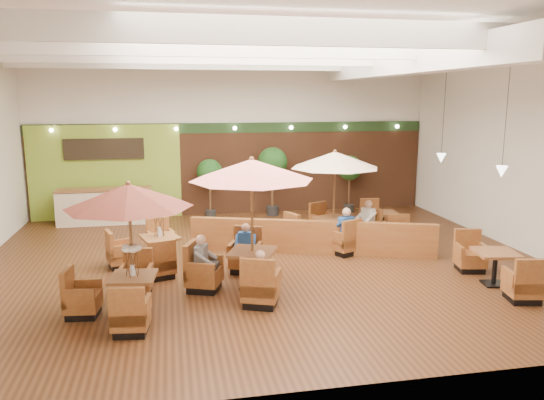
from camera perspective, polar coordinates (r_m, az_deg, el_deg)
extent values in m
plane|color=#381E0F|center=(13.51, -0.85, -6.71)|extent=(14.00, 14.00, 0.00)
cube|color=silver|center=(18.85, -4.12, 6.86)|extent=(14.00, 0.04, 5.50)
cube|color=silver|center=(7.17, 7.58, -0.05)|extent=(14.00, 0.04, 5.50)
cube|color=silver|center=(15.75, 25.17, 5.02)|extent=(0.04, 12.00, 5.50)
cube|color=white|center=(12.94, -0.92, 17.18)|extent=(14.00, 12.00, 0.04)
cube|color=brown|center=(18.91, -4.05, 3.37)|extent=(13.90, 0.10, 3.20)
cube|color=#1E3819|center=(18.76, -4.10, 7.75)|extent=(13.90, 0.12, 0.35)
cube|color=#83A530|center=(18.84, -17.45, 2.85)|extent=(5.00, 0.08, 3.20)
cube|color=black|center=(18.67, -17.61, 5.25)|extent=(2.60, 0.08, 0.70)
cube|color=white|center=(13.94, 13.86, 14.16)|extent=(0.60, 11.00, 0.60)
cube|color=white|center=(9.01, 3.77, 17.60)|extent=(13.60, 0.12, 0.45)
cube|color=white|center=(11.63, 0.25, 16.13)|extent=(13.60, 0.12, 0.45)
cube|color=white|center=(14.18, -1.87, 15.21)|extent=(13.60, 0.12, 0.45)
cube|color=white|center=(16.85, -3.38, 14.54)|extent=(13.60, 0.12, 0.45)
cylinder|color=black|center=(14.18, 23.97, 9.23)|extent=(0.01, 0.01, 3.20)
cone|color=white|center=(14.29, 23.47, 2.82)|extent=(0.28, 0.28, 0.28)
cylinder|color=black|center=(16.74, 18.06, 9.77)|extent=(0.01, 0.01, 3.20)
cone|color=white|center=(16.83, 17.73, 4.32)|extent=(0.28, 0.28, 0.28)
sphere|color=#FFEAC6|center=(18.77, -22.65, 6.94)|extent=(0.14, 0.14, 0.14)
sphere|color=#FFEAC6|center=(18.48, -16.52, 7.28)|extent=(0.14, 0.14, 0.14)
sphere|color=#FFEAC6|center=(18.40, -10.26, 7.54)|extent=(0.14, 0.14, 0.14)
sphere|color=#FFEAC6|center=(18.53, -4.02, 7.72)|extent=(0.14, 0.14, 0.14)
sphere|color=#FFEAC6|center=(18.88, 2.07, 7.80)|extent=(0.14, 0.14, 0.14)
sphere|color=#FFEAC6|center=(19.43, 7.88, 7.79)|extent=(0.14, 0.14, 0.14)
sphere|color=#FFEAC6|center=(20.17, 13.32, 7.72)|extent=(0.14, 0.14, 0.14)
cube|color=beige|center=(18.25, -17.52, -0.75)|extent=(3.00, 0.70, 1.10)
cube|color=brown|center=(18.14, -17.63, 1.10)|extent=(3.00, 0.75, 0.06)
cube|color=brown|center=(14.14, 4.24, -4.01)|extent=(6.25, 2.26, 0.90)
cube|color=brown|center=(10.61, -14.73, -8.02)|extent=(0.94, 0.94, 0.06)
cylinder|color=black|center=(10.73, -14.63, -9.78)|extent=(0.10, 0.10, 0.66)
cube|color=black|center=(10.86, -14.54, -11.51)|extent=(0.50, 0.50, 0.04)
cube|color=brown|center=(9.88, -14.94, -12.10)|extent=(0.69, 0.69, 0.32)
cube|color=brown|center=(9.52, -14.94, -11.04)|extent=(0.63, 0.17, 0.70)
cube|color=brown|center=(9.86, -16.68, -10.98)|extent=(0.15, 0.55, 0.28)
cube|color=brown|center=(9.75, -13.30, -11.06)|extent=(0.15, 0.55, 0.28)
cube|color=black|center=(9.97, -14.88, -13.31)|extent=(0.61, 0.61, 0.14)
cube|color=brown|center=(11.64, -14.34, -8.46)|extent=(0.69, 0.69, 0.32)
cube|color=brown|center=(11.79, -14.49, -6.68)|extent=(0.63, 0.17, 0.70)
cube|color=brown|center=(11.53, -12.96, -7.54)|extent=(0.15, 0.55, 0.28)
cube|color=brown|center=(11.63, -15.80, -7.52)|extent=(0.15, 0.55, 0.28)
cube|color=black|center=(11.72, -14.29, -9.52)|extent=(0.61, 0.61, 0.14)
cube|color=brown|center=(10.86, -19.68, -10.21)|extent=(0.69, 0.69, 0.32)
cube|color=brown|center=(10.75, -18.39, -8.65)|extent=(0.17, 0.63, 0.70)
cube|color=brown|center=(11.06, -19.35, -8.71)|extent=(0.55, 0.15, 0.28)
cube|color=brown|center=(10.53, -20.17, -9.76)|extent=(0.55, 0.15, 0.28)
cube|color=black|center=(10.95, -19.60, -11.33)|extent=(0.61, 0.61, 0.14)
cylinder|color=brown|center=(10.45, -14.87, -5.28)|extent=(0.06, 0.06, 2.49)
cone|color=#542118|center=(10.21, -15.16, 0.47)|extent=(2.39, 2.39, 0.45)
sphere|color=brown|center=(10.18, -15.23, 1.75)|extent=(0.10, 0.10, 0.10)
cylinder|color=silver|center=(10.57, -14.76, -7.30)|extent=(0.10, 0.10, 0.22)
cube|color=brown|center=(11.58, -2.13, -5.61)|extent=(1.23, 1.23, 0.07)
cylinder|color=black|center=(11.69, -2.11, -7.44)|extent=(0.11, 0.11, 0.74)
cube|color=black|center=(11.82, -2.10, -9.23)|extent=(0.65, 0.65, 0.04)
cube|color=brown|center=(10.73, -1.22, -9.60)|extent=(0.90, 0.90, 0.36)
cube|color=brown|center=(10.39, -0.39, -8.35)|extent=(0.68, 0.36, 0.78)
cube|color=brown|center=(10.72, -2.94, -8.36)|extent=(0.31, 0.60, 0.31)
cube|color=brown|center=(10.60, 0.51, -8.58)|extent=(0.31, 0.60, 0.31)
cube|color=black|center=(10.83, -1.21, -10.87)|extent=(0.79, 0.79, 0.16)
cube|color=brown|center=(12.71, -2.86, -6.28)|extent=(0.90, 0.90, 0.36)
cube|color=brown|center=(12.86, -3.51, -4.53)|extent=(0.68, 0.36, 0.78)
cube|color=brown|center=(12.58, -1.43, -5.40)|extent=(0.31, 0.60, 0.31)
cube|color=brown|center=(12.73, -4.29, -5.23)|extent=(0.31, 0.60, 0.31)
cube|color=black|center=(12.79, -2.84, -7.38)|extent=(0.79, 0.79, 0.16)
cube|color=brown|center=(11.61, -7.33, -8.06)|extent=(0.90, 0.90, 0.36)
cube|color=brown|center=(11.63, -6.07, -6.28)|extent=(0.36, 0.68, 0.78)
cube|color=brown|center=(11.83, -6.88, -6.55)|extent=(0.60, 0.31, 0.31)
cube|color=brown|center=(11.25, -7.86, -7.51)|extent=(0.60, 0.31, 0.31)
cube|color=black|center=(11.70, -7.30, -9.25)|extent=(0.79, 0.79, 0.16)
cylinder|color=brown|center=(11.42, -2.15, -2.76)|extent=(0.06, 0.06, 2.79)
cone|color=#C76460|center=(11.19, -2.19, 3.28)|extent=(2.68, 2.68, 0.45)
sphere|color=brown|center=(11.16, -2.20, 4.45)|extent=(0.10, 0.10, 0.10)
cube|color=brown|center=(15.02, 6.63, -2.00)|extent=(1.17, 1.17, 0.06)
cylinder|color=black|center=(15.10, 6.60, -3.35)|extent=(0.10, 0.10, 0.68)
cube|color=black|center=(15.20, 6.57, -4.67)|extent=(0.62, 0.62, 0.04)
cube|color=brown|center=(14.22, 7.79, -4.59)|extent=(0.85, 0.85, 0.33)
cube|color=brown|center=(13.88, 7.71, -3.65)|extent=(0.63, 0.36, 0.73)
cube|color=brown|center=(13.96, 6.92, -3.97)|extent=(0.31, 0.55, 0.29)
cube|color=brown|center=(14.37, 8.69, -3.59)|extent=(0.31, 0.55, 0.29)
cube|color=black|center=(14.28, 7.77, -5.51)|extent=(0.76, 0.76, 0.15)
cube|color=brown|center=(16.03, 5.54, -2.74)|extent=(0.85, 0.85, 0.33)
cube|color=brown|center=(16.22, 5.69, -1.45)|extent=(0.63, 0.36, 0.73)
cube|color=brown|center=(16.18, 6.36, -1.88)|extent=(0.31, 0.55, 0.29)
cube|color=brown|center=(15.79, 4.73, -2.17)|extent=(0.31, 0.55, 0.29)
cube|color=black|center=(16.09, 5.52, -3.57)|extent=(0.76, 0.76, 0.15)
cube|color=brown|center=(14.86, 2.96, -3.81)|extent=(0.85, 0.85, 0.33)
cube|color=brown|center=(14.74, 4.01, -2.70)|extent=(0.36, 0.63, 0.73)
cube|color=brown|center=(15.04, 2.26, -2.81)|extent=(0.55, 0.31, 0.29)
cube|color=brown|center=(14.58, 3.71, -3.27)|extent=(0.55, 0.31, 0.29)
cube|color=black|center=(14.92, 2.95, -4.70)|extent=(0.76, 0.76, 0.15)
cube|color=brown|center=(15.44, 10.09, -3.40)|extent=(0.85, 0.85, 0.33)
cube|color=brown|center=(15.38, 9.13, -2.23)|extent=(0.36, 0.63, 0.73)
cube|color=brown|center=(15.19, 10.93, -2.87)|extent=(0.55, 0.31, 0.29)
cube|color=brown|center=(15.60, 9.33, -2.45)|extent=(0.55, 0.31, 0.29)
cube|color=black|center=(15.50, 10.06, -4.26)|extent=(0.76, 0.76, 0.15)
cylinder|color=brown|center=(14.90, 6.68, 0.06)|extent=(0.06, 0.06, 2.59)
cone|color=#C6A98A|center=(14.73, 6.78, 4.32)|extent=(2.49, 2.49, 0.45)
sphere|color=brown|center=(14.71, 6.80, 5.21)|extent=(0.10, 0.10, 0.10)
cube|color=brown|center=(13.37, -11.98, -3.95)|extent=(1.05, 1.05, 0.06)
cylinder|color=black|center=(13.46, -11.92, -5.38)|extent=(0.10, 0.10, 0.65)
cube|color=black|center=(13.56, -11.86, -6.78)|extent=(0.56, 0.56, 0.04)
cube|color=brown|center=(12.58, -11.96, -6.88)|extent=(0.77, 0.77, 0.32)
cube|color=brown|center=(12.26, -12.38, -5.92)|extent=(0.62, 0.27, 0.69)
cube|color=brown|center=(12.45, -13.27, -6.17)|extent=(0.23, 0.55, 0.28)
cube|color=brown|center=(12.60, -10.73, -5.86)|extent=(0.23, 0.55, 0.28)
cube|color=black|center=(12.65, -11.92, -7.86)|extent=(0.68, 0.68, 0.14)
cube|color=brown|center=(14.39, -11.86, -4.59)|extent=(0.77, 0.77, 0.32)
cube|color=brown|center=(14.55, -11.60, -3.20)|extent=(0.62, 0.27, 0.69)
cube|color=brown|center=(14.41, -10.79, -3.71)|extent=(0.23, 0.55, 0.28)
cube|color=brown|center=(14.27, -13.00, -3.95)|extent=(0.23, 0.55, 0.28)
cube|color=black|center=(14.45, -11.83, -5.47)|extent=(0.68, 0.68, 0.14)
cube|color=brown|center=(13.54, -15.91, -5.78)|extent=(0.77, 0.77, 0.32)
cube|color=brown|center=(13.36, -14.95, -4.62)|extent=(0.27, 0.62, 0.69)
cube|color=brown|center=(13.75, -16.21, -4.67)|extent=(0.55, 0.23, 0.28)
cube|color=brown|center=(13.21, -15.70, -5.29)|extent=(0.55, 0.23, 0.28)
cube|color=black|center=(13.60, -15.86, -6.70)|extent=(0.68, 0.68, 0.14)
cylinder|color=silver|center=(13.34, -12.00, -3.37)|extent=(0.10, 0.10, 0.22)
cube|color=brown|center=(12.72, 22.95, -5.25)|extent=(1.02, 1.02, 0.06)
cylinder|color=black|center=(12.82, 22.83, -6.80)|extent=(0.10, 0.10, 0.68)
cube|color=black|center=(12.93, 22.71, -8.32)|extent=(0.54, 0.54, 0.04)
cube|color=brown|center=(12.09, 25.38, -8.42)|extent=(0.75, 0.75, 0.33)
cube|color=brown|center=(11.83, 26.45, -7.36)|extent=(0.65, 0.22, 0.72)
cube|color=brown|center=(11.91, 24.15, -7.58)|extent=(0.19, 0.57, 0.29)
cube|color=brown|center=(12.16, 26.74, -7.42)|extent=(0.19, 0.57, 0.29)
cube|color=black|center=(12.17, 25.28, -9.48)|extent=(0.66, 0.66, 0.14)
cube|color=brown|center=(13.62, 20.54, -5.92)|extent=(0.75, 0.75, 0.33)
cube|color=brown|center=(13.73, 19.88, -4.40)|extent=(0.65, 0.22, 0.72)
cube|color=brown|center=(13.68, 21.77, -5.04)|extent=(0.19, 0.57, 0.29)
cube|color=brown|center=(13.47, 19.41, -5.12)|extent=(0.19, 0.57, 0.29)
cube|color=black|center=(13.69, 20.47, -6.86)|extent=(0.66, 0.66, 0.14)
cube|color=brown|center=(16.18, 11.85, -1.39)|extent=(0.92, 0.92, 0.06)
cylinder|color=black|center=(16.25, 11.80, -2.56)|extent=(0.10, 0.10, 0.64)
cube|color=black|center=(16.34, 11.75, -3.72)|extent=(0.49, 0.49, 0.04)
cube|color=brown|center=(15.45, 13.11, -3.59)|extent=(0.67, 0.67, 0.31)
cube|color=brown|center=(15.17, 13.64, -2.74)|extent=(0.61, 0.17, 0.68)
cube|color=brown|center=(15.32, 12.13, -2.92)|extent=(0.14, 0.54, 0.27)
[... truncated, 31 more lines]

